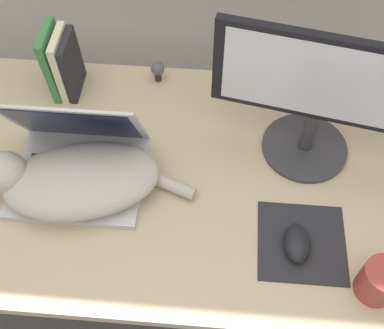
{
  "coord_description": "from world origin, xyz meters",
  "views": [
    {
      "loc": [
        0.13,
        -0.3,
        1.73
      ],
      "look_at": [
        0.08,
        0.34,
        0.81
      ],
      "focal_mm": 45.0,
      "sensor_mm": 36.0,
      "label": 1
    }
  ],
  "objects_px": {
    "mug": "(381,281)",
    "cat": "(74,179)",
    "external_monitor": "(321,95)",
    "computer_mouse": "(297,243)",
    "webcam": "(158,70)",
    "book_row": "(62,63)",
    "laptop": "(78,161)"
  },
  "relations": [
    {
      "from": "computer_mouse",
      "to": "webcam",
      "type": "height_order",
      "value": "webcam"
    },
    {
      "from": "mug",
      "to": "cat",
      "type": "bearing_deg",
      "value": 164.38
    },
    {
      "from": "book_row",
      "to": "mug",
      "type": "relative_size",
      "value": 1.61
    },
    {
      "from": "cat",
      "to": "external_monitor",
      "type": "xyz_separation_m",
      "value": [
        0.57,
        0.18,
        0.15
      ]
    },
    {
      "from": "external_monitor",
      "to": "mug",
      "type": "xyz_separation_m",
      "value": [
        0.13,
        -0.38,
        -0.16
      ]
    },
    {
      "from": "computer_mouse",
      "to": "mug",
      "type": "bearing_deg",
      "value": -27.58
    },
    {
      "from": "laptop",
      "to": "computer_mouse",
      "type": "height_order",
      "value": "laptop"
    },
    {
      "from": "cat",
      "to": "webcam",
      "type": "relative_size",
      "value": 7.79
    },
    {
      "from": "laptop",
      "to": "mug",
      "type": "bearing_deg",
      "value": -19.78
    },
    {
      "from": "computer_mouse",
      "to": "book_row",
      "type": "xyz_separation_m",
      "value": [
        -0.64,
        0.46,
        0.08
      ]
    },
    {
      "from": "cat",
      "to": "external_monitor",
      "type": "distance_m",
      "value": 0.62
    },
    {
      "from": "webcam",
      "to": "laptop",
      "type": "bearing_deg",
      "value": -114.48
    },
    {
      "from": "computer_mouse",
      "to": "webcam",
      "type": "distance_m",
      "value": 0.64
    },
    {
      "from": "external_monitor",
      "to": "laptop",
      "type": "bearing_deg",
      "value": -168.01
    },
    {
      "from": "computer_mouse",
      "to": "mug",
      "type": "height_order",
      "value": "mug"
    },
    {
      "from": "external_monitor",
      "to": "webcam",
      "type": "height_order",
      "value": "external_monitor"
    },
    {
      "from": "cat",
      "to": "mug",
      "type": "bearing_deg",
      "value": -15.62
    },
    {
      "from": "laptop",
      "to": "webcam",
      "type": "bearing_deg",
      "value": 65.52
    },
    {
      "from": "external_monitor",
      "to": "webcam",
      "type": "distance_m",
      "value": 0.5
    },
    {
      "from": "book_row",
      "to": "webcam",
      "type": "distance_m",
      "value": 0.27
    },
    {
      "from": "book_row",
      "to": "webcam",
      "type": "xyz_separation_m",
      "value": [
        0.26,
        0.05,
        -0.06
      ]
    },
    {
      "from": "laptop",
      "to": "cat",
      "type": "bearing_deg",
      "value": -85.42
    },
    {
      "from": "laptop",
      "to": "webcam",
      "type": "relative_size",
      "value": 5.03
    },
    {
      "from": "cat",
      "to": "book_row",
      "type": "relative_size",
      "value": 2.47
    },
    {
      "from": "computer_mouse",
      "to": "mug",
      "type": "distance_m",
      "value": 0.19
    },
    {
      "from": "computer_mouse",
      "to": "webcam",
      "type": "relative_size",
      "value": 1.53
    },
    {
      "from": "book_row",
      "to": "mug",
      "type": "height_order",
      "value": "book_row"
    },
    {
      "from": "external_monitor",
      "to": "cat",
      "type": "bearing_deg",
      "value": -162.47
    },
    {
      "from": "mug",
      "to": "book_row",
      "type": "bearing_deg",
      "value": 145.88
    },
    {
      "from": "external_monitor",
      "to": "webcam",
      "type": "relative_size",
      "value": 7.85
    },
    {
      "from": "book_row",
      "to": "computer_mouse",
      "type": "bearing_deg",
      "value": -35.69
    },
    {
      "from": "cat",
      "to": "mug",
      "type": "height_order",
      "value": "cat"
    }
  ]
}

